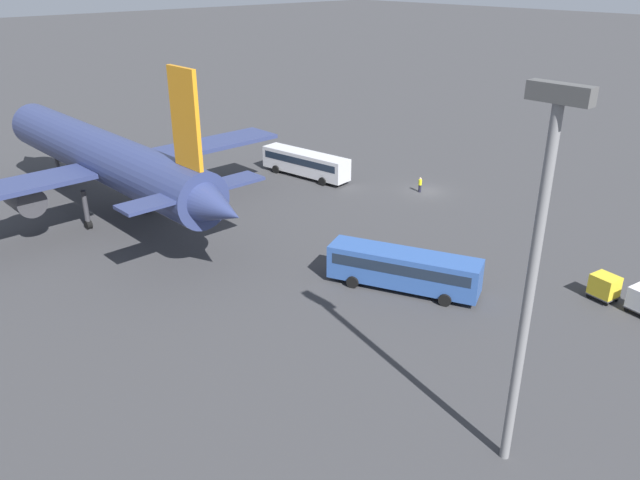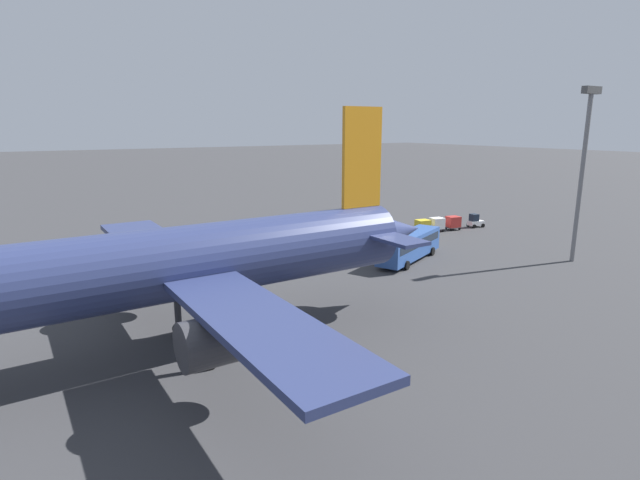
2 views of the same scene
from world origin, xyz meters
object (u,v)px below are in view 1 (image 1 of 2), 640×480
at_px(shuttle_bus_far, 404,267).
at_px(worker_person, 420,185).
at_px(cargo_cart_yellow, 604,286).
at_px(shuttle_bus_near, 305,162).
at_px(airplane, 105,158).

distance_m(shuttle_bus_far, worker_person, 23.83).
xyz_separation_m(worker_person, cargo_cart_yellow, (-25.66, 9.20, 0.32)).
bearing_deg(worker_person, shuttle_bus_near, 24.08).
height_order(shuttle_bus_near, worker_person, shuttle_bus_near).
bearing_deg(worker_person, airplane, 60.61).
height_order(shuttle_bus_near, shuttle_bus_far, shuttle_bus_far).
bearing_deg(cargo_cart_yellow, worker_person, -19.73).
bearing_deg(cargo_cart_yellow, airplane, 25.61).
bearing_deg(shuttle_bus_near, airplane, 73.84).
height_order(shuttle_bus_far, worker_person, shuttle_bus_far).
height_order(shuttle_bus_near, cargo_cart_yellow, shuttle_bus_near).
xyz_separation_m(airplane, worker_person, (-16.59, -29.46, -5.48)).
relative_size(shuttle_bus_near, shuttle_bus_far, 1.01).
relative_size(airplane, cargo_cart_yellow, 20.21).
xyz_separation_m(airplane, cargo_cart_yellow, (-42.25, -20.25, -5.16)).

